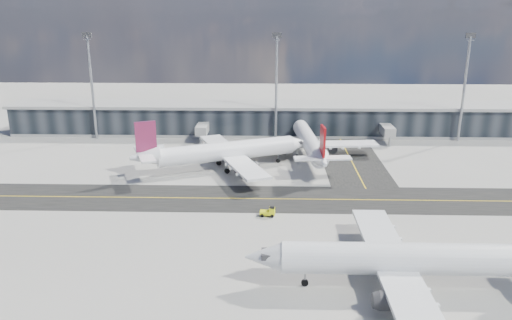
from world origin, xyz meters
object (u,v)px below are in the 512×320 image
(baggage_tug, at_px, (269,212))
(service_van, at_px, (321,141))
(airliner_redtail, at_px, (309,143))
(airliner_near, at_px, (408,259))
(airliner_af, at_px, (224,152))

(baggage_tug, distance_m, service_van, 50.20)
(airliner_redtail, relative_size, service_van, 7.99)
(baggage_tug, bearing_deg, airliner_near, 43.94)
(airliner_redtail, relative_size, baggage_tug, 14.56)
(baggage_tug, bearing_deg, airliner_redtail, 169.89)
(airliner_af, height_order, baggage_tug, airliner_af)
(airliner_redtail, bearing_deg, airliner_near, -86.48)
(airliner_af, distance_m, baggage_tug, 28.34)
(airliner_af, relative_size, airliner_redtail, 1.01)
(airliner_af, relative_size, service_van, 8.06)
(airliner_near, distance_m, service_van, 71.22)
(service_van, bearing_deg, airliner_near, -121.50)
(airliner_near, distance_m, baggage_tug, 29.30)
(airliner_af, bearing_deg, airliner_redtail, 91.93)
(airliner_af, bearing_deg, airliner_near, 7.71)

